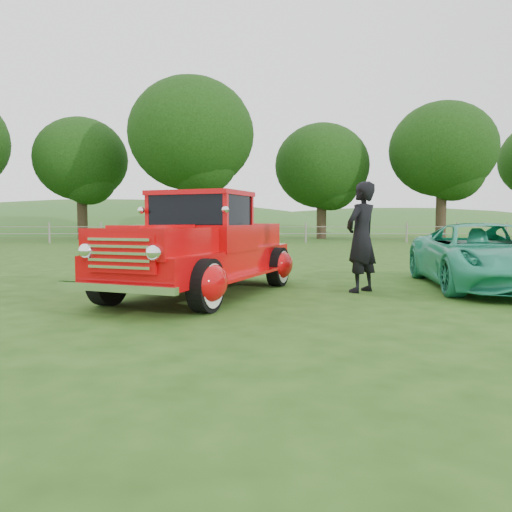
{
  "coord_description": "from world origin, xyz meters",
  "views": [
    {
      "loc": [
        -0.58,
        -7.34,
        1.27
      ],
      "look_at": [
        -0.39,
        1.2,
        0.68
      ],
      "focal_mm": 35.0,
      "sensor_mm": 36.0,
      "label": 1
    }
  ],
  "objects_px": {
    "tree_mid_west": "(81,160)",
    "man": "(361,237)",
    "tree_mid_east": "(443,150)",
    "red_pickup": "(203,249)",
    "tree_near_east": "(322,166)",
    "teal_sedan": "(484,256)",
    "tree_near_west": "(191,134)"
  },
  "relations": [
    {
      "from": "tree_mid_west",
      "to": "man",
      "type": "height_order",
      "value": "tree_mid_west"
    },
    {
      "from": "tree_mid_east",
      "to": "red_pickup",
      "type": "height_order",
      "value": "tree_mid_east"
    },
    {
      "from": "tree_near_east",
      "to": "tree_mid_east",
      "type": "bearing_deg",
      "value": -14.04
    },
    {
      "from": "tree_mid_west",
      "to": "teal_sedan",
      "type": "xyz_separation_m",
      "value": [
        15.96,
        -25.99,
        -4.93
      ]
    },
    {
      "from": "teal_sedan",
      "to": "tree_mid_west",
      "type": "bearing_deg",
      "value": 129.71
    },
    {
      "from": "tree_mid_west",
      "to": "tree_near_east",
      "type": "xyz_separation_m",
      "value": [
        17.0,
        1.0,
        -0.3
      ]
    },
    {
      "from": "tree_near_east",
      "to": "teal_sedan",
      "type": "relative_size",
      "value": 1.86
    },
    {
      "from": "tree_near_east",
      "to": "tree_mid_east",
      "type": "xyz_separation_m",
      "value": [
        8.0,
        -2.0,
        0.93
      ]
    },
    {
      "from": "tree_near_east",
      "to": "man",
      "type": "bearing_deg",
      "value": -97.25
    },
    {
      "from": "tree_mid_east",
      "to": "teal_sedan",
      "type": "bearing_deg",
      "value": -109.89
    },
    {
      "from": "tree_mid_east",
      "to": "tree_near_east",
      "type": "bearing_deg",
      "value": 165.96
    },
    {
      "from": "tree_near_west",
      "to": "tree_mid_east",
      "type": "distance_m",
      "value": 17.13
    },
    {
      "from": "tree_mid_west",
      "to": "tree_near_east",
      "type": "relative_size",
      "value": 1.02
    },
    {
      "from": "tree_mid_west",
      "to": "man",
      "type": "xyz_separation_m",
      "value": [
        13.5,
        -26.47,
        -4.56
      ]
    },
    {
      "from": "red_pickup",
      "to": "man",
      "type": "height_order",
      "value": "man"
    },
    {
      "from": "man",
      "to": "tree_mid_west",
      "type": "bearing_deg",
      "value": -105.67
    },
    {
      "from": "tree_near_east",
      "to": "red_pickup",
      "type": "bearing_deg",
      "value": -102.82
    },
    {
      "from": "tree_near_east",
      "to": "tree_near_west",
      "type": "bearing_deg",
      "value": -156.04
    },
    {
      "from": "tree_mid_west",
      "to": "man",
      "type": "distance_m",
      "value": 30.07
    },
    {
      "from": "tree_near_west",
      "to": "red_pickup",
      "type": "height_order",
      "value": "tree_near_west"
    },
    {
      "from": "tree_mid_west",
      "to": "tree_mid_east",
      "type": "distance_m",
      "value": 25.03
    },
    {
      "from": "tree_mid_east",
      "to": "red_pickup",
      "type": "bearing_deg",
      "value": -119.08
    },
    {
      "from": "man",
      "to": "teal_sedan",
      "type": "bearing_deg",
      "value": 148.3
    },
    {
      "from": "tree_near_west",
      "to": "teal_sedan",
      "type": "xyz_separation_m",
      "value": [
        7.96,
        -22.99,
        -6.18
      ]
    },
    {
      "from": "tree_near_east",
      "to": "man",
      "type": "distance_m",
      "value": 28.02
    },
    {
      "from": "tree_mid_east",
      "to": "red_pickup",
      "type": "distance_m",
      "value": 29.92
    },
    {
      "from": "tree_near_west",
      "to": "man",
      "type": "relative_size",
      "value": 5.27
    },
    {
      "from": "man",
      "to": "tree_near_east",
      "type": "bearing_deg",
      "value": -139.95
    },
    {
      "from": "tree_near_west",
      "to": "teal_sedan",
      "type": "distance_m",
      "value": 25.1
    },
    {
      "from": "tree_mid_west",
      "to": "tree_mid_east",
      "type": "relative_size",
      "value": 0.9
    },
    {
      "from": "tree_mid_east",
      "to": "teal_sedan",
      "type": "distance_m",
      "value": 27.15
    },
    {
      "from": "tree_near_west",
      "to": "tree_near_east",
      "type": "xyz_separation_m",
      "value": [
        9.0,
        4.0,
        -1.55
      ]
    }
  ]
}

